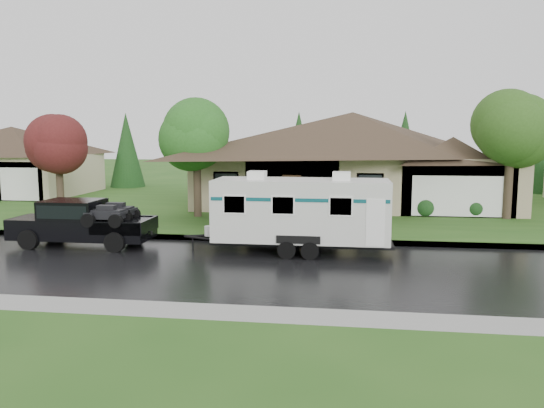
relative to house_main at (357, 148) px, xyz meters
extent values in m
plane|color=#28531A|center=(-2.29, -13.84, -3.59)|extent=(140.00, 140.00, 0.00)
cube|color=black|center=(-2.29, -15.84, -3.59)|extent=(140.00, 8.00, 0.01)
cube|color=gray|center=(-2.29, -11.59, -3.52)|extent=(140.00, 0.50, 0.15)
cube|color=#28531A|center=(-2.29, 1.16, -3.52)|extent=(140.00, 26.00, 0.15)
cube|color=tan|center=(-0.29, 0.16, -1.94)|extent=(18.00, 10.00, 3.00)
pyramid|color=#35271D|center=(-0.29, 0.16, 2.16)|extent=(19.44, 10.80, 2.60)
cube|color=tan|center=(5.11, -2.84, -2.09)|extent=(5.76, 4.00, 2.70)
cube|color=tan|center=(-24.29, 2.16, -2.04)|extent=(10.00, 8.00, 2.80)
pyramid|color=#35271D|center=(-24.29, 2.16, 1.36)|extent=(10.80, 8.64, 2.00)
cube|color=tan|center=(-21.29, 0.16, -2.18)|extent=(3.20, 4.00, 2.52)
cylinder|color=#382B1E|center=(-8.31, -6.31, -2.16)|extent=(0.40, 0.40, 2.57)
sphere|color=#307325|center=(-8.31, -6.31, 0.66)|extent=(3.55, 3.55, 3.55)
cylinder|color=#382B1E|center=(-15.80, -6.59, -2.28)|extent=(0.38, 0.38, 2.32)
sphere|color=#5C1D1C|center=(-15.80, -6.59, 0.26)|extent=(3.20, 3.20, 3.20)
cylinder|color=#382B1E|center=(7.50, -4.87, -2.05)|extent=(0.43, 0.43, 2.79)
sphere|color=#376420|center=(7.50, -4.87, 1.01)|extent=(3.85, 3.85, 3.85)
sphere|color=#143814|center=(-6.59, -4.54, -2.94)|extent=(1.00, 1.00, 1.00)
sphere|color=#143814|center=(-4.07, -4.54, -2.94)|extent=(1.00, 1.00, 1.00)
sphere|color=#143814|center=(-1.55, -4.54, -2.94)|extent=(1.00, 1.00, 1.00)
sphere|color=#143814|center=(0.97, -4.54, -2.94)|extent=(1.00, 1.00, 1.00)
sphere|color=#143814|center=(3.49, -4.54, -2.94)|extent=(1.00, 1.00, 1.00)
sphere|color=#143814|center=(6.01, -4.54, -2.94)|extent=(1.00, 1.00, 1.00)
cube|color=black|center=(-11.01, -13.47, -2.87)|extent=(5.53, 1.84, 0.79)
cube|color=black|center=(-13.03, -13.47, -2.62)|extent=(1.47, 1.80, 0.32)
cube|color=black|center=(-11.37, -13.47, -2.16)|extent=(2.21, 1.73, 0.83)
cube|color=black|center=(-11.37, -13.47, -2.12)|extent=(2.03, 1.77, 0.51)
cube|color=black|center=(-9.26, -13.47, -2.69)|extent=(2.03, 1.75, 0.06)
cylinder|color=black|center=(-12.76, -14.37, -3.20)|extent=(0.77, 0.29, 0.77)
cylinder|color=black|center=(-12.76, -12.56, -3.20)|extent=(0.77, 0.29, 0.77)
cylinder|color=black|center=(-9.26, -14.37, -3.20)|extent=(0.77, 0.29, 0.77)
cylinder|color=black|center=(-9.26, -12.56, -3.20)|extent=(0.77, 0.29, 0.77)
cube|color=silver|center=(-2.31, -13.47, -1.96)|extent=(6.45, 2.21, 2.26)
cube|color=black|center=(-2.31, -13.47, -3.22)|extent=(6.82, 1.11, 0.13)
cube|color=#0B474E|center=(-2.31, -13.47, -1.46)|extent=(6.32, 2.23, 0.13)
cube|color=white|center=(-3.96, -13.47, -0.68)|extent=(0.64, 0.74, 0.29)
cube|color=white|center=(-0.83, -13.47, -0.68)|extent=(0.64, 0.74, 0.29)
cylinder|color=black|center=(-2.72, -14.55, -3.27)|extent=(0.64, 0.22, 0.64)
cylinder|color=black|center=(-2.72, -12.38, -3.27)|extent=(0.64, 0.22, 0.64)
cylinder|color=black|center=(-1.89, -14.55, -3.27)|extent=(0.64, 0.22, 0.64)
cylinder|color=black|center=(-1.89, -12.38, -3.27)|extent=(0.64, 0.22, 0.64)
camera|label=1|loc=(-0.71, -32.96, 0.85)|focal=35.00mm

